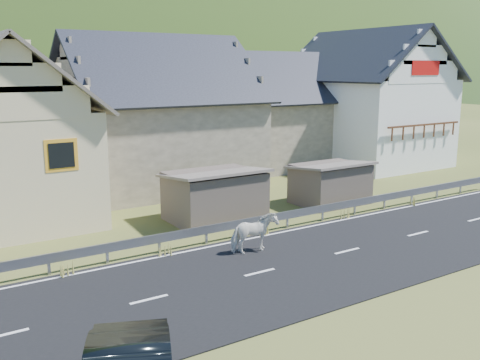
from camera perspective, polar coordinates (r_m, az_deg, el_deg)
ground at (r=20.67m, az=11.35°, el=-7.54°), size 160.00×160.00×0.00m
road at (r=20.67m, az=11.35°, el=-7.49°), size 60.00×7.00×0.04m
lane_markings at (r=20.66m, az=11.35°, el=-7.42°), size 60.00×6.60×0.01m
guardrail at (r=23.16m, az=5.09°, el=-3.78°), size 28.10×0.09×0.75m
shed_left at (r=24.21m, az=-2.73°, el=-1.74°), size 4.30×3.30×2.40m
shed_right at (r=27.60m, az=9.58°, el=-0.42°), size 3.80×2.90×2.20m
house_stone_a at (r=31.67m, az=-8.96°, el=7.80°), size 10.80×9.80×8.90m
house_stone_b at (r=38.45m, az=3.70°, el=8.01°), size 9.80×8.80×8.10m
house_white at (r=40.08m, az=13.34°, el=9.06°), size 8.80×10.80×9.70m
horse at (r=19.90m, az=1.50°, el=-5.69°), size 0.87×1.79×1.49m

